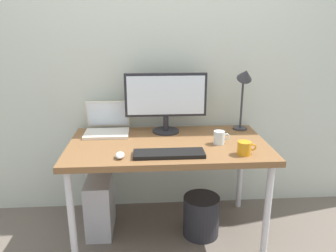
{
  "coord_description": "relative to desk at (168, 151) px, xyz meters",
  "views": [
    {
      "loc": [
        -0.14,
        -2.1,
        1.47
      ],
      "look_at": [
        0.0,
        0.0,
        0.82
      ],
      "focal_mm": 34.9,
      "sensor_mm": 36.0,
      "label": 1
    }
  ],
  "objects": [
    {
      "name": "ground_plane",
      "position": [
        0.0,
        0.0,
        -0.64
      ],
      "size": [
        6.0,
        6.0,
        0.0
      ],
      "primitive_type": "plane",
      "color": "#665B51"
    },
    {
      "name": "back_wall",
      "position": [
        0.0,
        0.43,
        0.66
      ],
      "size": [
        4.4,
        0.04,
        2.6
      ],
      "primitive_type": "cube",
      "color": "silver",
      "rests_on": "ground_plane"
    },
    {
      "name": "desk",
      "position": [
        0.0,
        0.0,
        0.0
      ],
      "size": [
        1.35,
        0.74,
        0.7
      ],
      "color": "brown",
      "rests_on": "ground_plane"
    },
    {
      "name": "monitor",
      "position": [
        0.0,
        0.24,
        0.32
      ],
      "size": [
        0.6,
        0.2,
        0.44
      ],
      "color": "#232328",
      "rests_on": "desk"
    },
    {
      "name": "laptop",
      "position": [
        -0.44,
        0.25,
        0.12
      ],
      "size": [
        0.32,
        0.27,
        0.23
      ],
      "color": "silver",
      "rests_on": "desk"
    },
    {
      "name": "desk_lamp",
      "position": [
        0.58,
        0.24,
        0.41
      ],
      "size": [
        0.11,
        0.16,
        0.49
      ],
      "color": "#333338",
      "rests_on": "desk"
    },
    {
      "name": "keyboard",
      "position": [
        -0.01,
        -0.23,
        0.07
      ],
      "size": [
        0.44,
        0.14,
        0.02
      ],
      "primitive_type": "cube",
      "color": "black",
      "rests_on": "desk"
    },
    {
      "name": "mouse",
      "position": [
        -0.31,
        -0.24,
        0.08
      ],
      "size": [
        0.06,
        0.09,
        0.03
      ],
      "primitive_type": "ellipsoid",
      "color": "silver",
      "rests_on": "desk"
    },
    {
      "name": "coffee_mug",
      "position": [
        0.46,
        -0.24,
        0.1
      ],
      "size": [
        0.12,
        0.09,
        0.08
      ],
      "color": "orange",
      "rests_on": "desk"
    },
    {
      "name": "glass_cup",
      "position": [
        0.35,
        -0.04,
        0.1
      ],
      "size": [
        0.11,
        0.07,
        0.09
      ],
      "color": "silver",
      "rests_on": "desk"
    },
    {
      "name": "computer_tower",
      "position": [
        -0.5,
        0.06,
        -0.43
      ],
      "size": [
        0.18,
        0.36,
        0.42
      ],
      "primitive_type": "cube",
      "color": "#B2B2B7",
      "rests_on": "ground_plane"
    },
    {
      "name": "wastebasket",
      "position": [
        0.24,
        -0.05,
        -0.49
      ],
      "size": [
        0.26,
        0.26,
        0.3
      ],
      "primitive_type": "cylinder",
      "color": "#232328",
      "rests_on": "ground_plane"
    }
  ]
}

